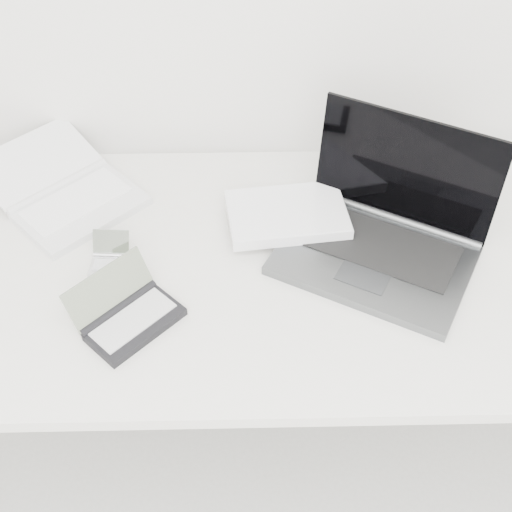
{
  "coord_description": "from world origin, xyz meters",
  "views": [
    {
      "loc": [
        -0.05,
        0.45,
        1.87
      ],
      "look_at": [
        -0.03,
        1.51,
        0.79
      ],
      "focal_mm": 50.0,
      "sensor_mm": 36.0,
      "label": 1
    }
  ],
  "objects_px": {
    "netbook_open_white": "(67,194)",
    "palmtop_charcoal": "(128,315)",
    "desk": "(269,276)",
    "laptop_large": "(357,228)"
  },
  "relations": [
    {
      "from": "netbook_open_white",
      "to": "palmtop_charcoal",
      "type": "bearing_deg",
      "value": -106.96
    },
    {
      "from": "palmtop_charcoal",
      "to": "laptop_large",
      "type": "bearing_deg",
      "value": -20.9
    },
    {
      "from": "desk",
      "to": "laptop_large",
      "type": "height_order",
      "value": "laptop_large"
    },
    {
      "from": "netbook_open_white",
      "to": "palmtop_charcoal",
      "type": "distance_m",
      "value": 0.42
    },
    {
      "from": "netbook_open_white",
      "to": "palmtop_charcoal",
      "type": "relative_size",
      "value": 1.88
    },
    {
      "from": "laptop_large",
      "to": "netbook_open_white",
      "type": "bearing_deg",
      "value": -164.77
    },
    {
      "from": "desk",
      "to": "laptop_large",
      "type": "xyz_separation_m",
      "value": [
        0.2,
        0.06,
        0.09
      ]
    },
    {
      "from": "laptop_large",
      "to": "palmtop_charcoal",
      "type": "xyz_separation_m",
      "value": [
        -0.49,
        -0.22,
        -0.02
      ]
    },
    {
      "from": "laptop_large",
      "to": "netbook_open_white",
      "type": "distance_m",
      "value": 0.7
    },
    {
      "from": "netbook_open_white",
      "to": "palmtop_charcoal",
      "type": "xyz_separation_m",
      "value": [
        0.18,
        -0.38,
        0.0
      ]
    }
  ]
}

